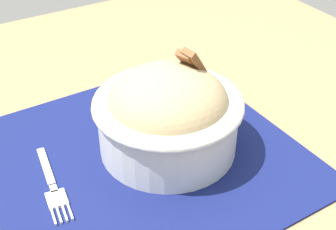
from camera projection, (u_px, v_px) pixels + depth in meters
table at (156, 193)px, 0.64m from camera, size 1.03×0.98×0.73m
placemat at (139, 161)px, 0.58m from camera, size 0.39×0.36×0.00m
bowl at (168, 113)px, 0.57m from camera, size 0.20×0.20×0.13m
fork at (53, 186)px, 0.54m from camera, size 0.03×0.13×0.00m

